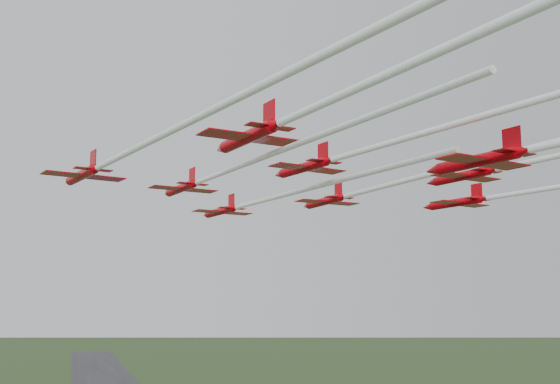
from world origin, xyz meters
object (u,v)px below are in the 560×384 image
object	(u,v)px
jet_row2_right	(373,189)
jet_row3_left	(155,139)
jet_row3_mid	(381,145)
jet_row3_right	(518,193)
jet_row4_left	(317,106)
jet_row2_left	(231,169)
jet_lead	(263,200)
jet_row4_right	(553,157)

from	to	relation	value
jet_row2_right	jet_row3_left	world-z (taller)	jet_row2_right
jet_row3_mid	jet_row3_right	bearing A→B (deg)	11.80
jet_row3_left	jet_row4_left	world-z (taller)	jet_row4_left
jet_row4_left	jet_row2_left	bearing A→B (deg)	82.58
jet_lead	jet_row2_right	size ratio (longest dim) A/B	1.04
jet_lead	jet_row2_right	xyz separation A→B (m)	(11.11, -10.36, 0.38)
jet_lead	jet_row4_left	xyz separation A→B (m)	(-5.92, -38.27, 1.64)
jet_row2_left	jet_row3_right	world-z (taller)	jet_row2_left
jet_row2_left	jet_row3_right	xyz separation A→B (m)	(36.33, 2.21, -0.54)
jet_row2_right	jet_row3_left	bearing A→B (deg)	-150.33
jet_row2_right	jet_row2_left	bearing A→B (deg)	-170.15
jet_row4_right	jet_row4_left	bearing A→B (deg)	177.96
jet_row3_mid	jet_row4_left	distance (m)	14.39
jet_row4_left	jet_row4_right	xyz separation A→B (m)	(25.75, 5.54, -1.33)
jet_row2_right	jet_row3_right	xyz separation A→B (m)	(17.15, -4.84, -0.47)
jet_row4_right	jet_lead	bearing A→B (deg)	107.02
jet_lead	jet_row3_left	xyz separation A→B (m)	(-17.97, -34.76, -1.00)
jet_row3_mid	jet_row3_right	size ratio (longest dim) A/B	1.17
jet_lead	jet_row2_left	world-z (taller)	jet_row2_left
jet_row3_mid	jet_row2_right	bearing A→B (deg)	52.30
jet_lead	jet_row3_right	world-z (taller)	jet_lead
jet_lead	jet_row4_right	xyz separation A→B (m)	(19.82, -32.73, 0.31)
jet_row2_right	jet_row3_mid	xyz separation A→B (m)	(-6.96, -17.63, 1.06)
jet_row4_left	jet_row2_right	bearing A→B (deg)	45.30
jet_row2_right	jet_row3_left	size ratio (longest dim) A/B	0.81
jet_row4_left	jet_row4_right	size ratio (longest dim) A/B	1.08
jet_lead	jet_row4_left	world-z (taller)	jet_row4_left
jet_row2_left	jet_row4_left	distance (m)	21.01
jet_lead	jet_row3_mid	bearing A→B (deg)	-95.81
jet_lead	jet_row3_left	size ratio (longest dim) A/B	0.84
jet_row4_left	jet_row4_right	distance (m)	26.37
jet_row3_left	jet_row3_right	world-z (taller)	jet_row3_right
jet_row2_left	jet_row3_right	bearing A→B (deg)	-9.89
jet_row2_right	jet_row3_left	distance (m)	37.98
jet_row3_mid	jet_row3_right	world-z (taller)	jet_row3_mid
jet_row2_right	jet_lead	bearing A→B (deg)	126.66
jet_row2_right	jet_row4_left	xyz separation A→B (m)	(-17.03, -27.91, 1.26)
jet_row2_right	jet_row4_left	bearing A→B (deg)	-131.72
jet_row3_mid	jet_row4_right	world-z (taller)	jet_row3_mid
jet_lead	jet_row3_right	bearing A→B (deg)	-42.51
jet_row2_right	jet_row3_mid	bearing A→B (deg)	-121.89
jet_row3_left	jet_row2_right	bearing A→B (deg)	23.49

